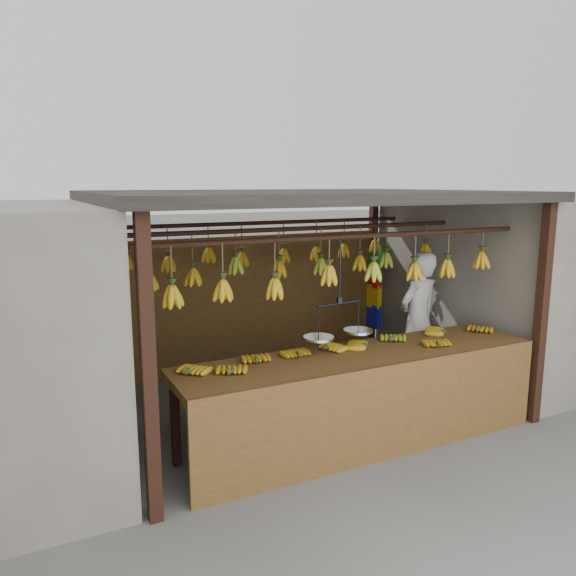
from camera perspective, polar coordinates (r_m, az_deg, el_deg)
ground at (r=6.53m, az=1.19°, el=-11.73°), size 80.00×80.00×0.00m
stall at (r=6.35m, az=-0.11°, el=6.00°), size 4.30×3.30×2.40m
neighbor_right at (r=8.45m, az=23.41°, el=0.66°), size 3.00×3.00×2.30m
counter at (r=5.33m, az=8.07°, el=-8.86°), size 3.61×0.82×0.96m
hanging_bananas at (r=6.11m, az=1.27°, el=2.35°), size 3.56×2.22×0.39m
balance_scale at (r=5.29m, az=5.19°, el=-4.19°), size 0.73×0.32×0.93m
vendor at (r=7.07m, az=13.07°, el=-3.12°), size 0.69×0.53×1.67m
bag_bundles at (r=8.35m, az=8.76°, el=0.16°), size 0.08×0.26×1.22m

